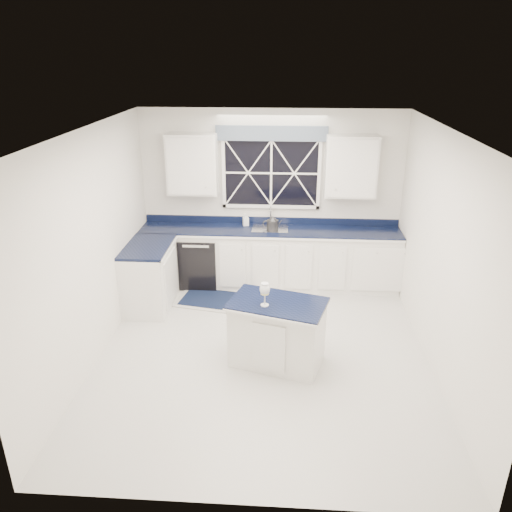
# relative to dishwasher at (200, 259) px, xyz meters

# --- Properties ---
(ground) EXTENTS (4.50, 4.50, 0.00)m
(ground) POSITION_rel_dishwasher_xyz_m (1.10, -1.95, -0.41)
(ground) COLOR #BBBBB6
(ground) RESTS_ON ground
(back_wall) EXTENTS (4.00, 0.10, 2.70)m
(back_wall) POSITION_rel_dishwasher_xyz_m (1.10, 0.30, 0.94)
(back_wall) COLOR white
(back_wall) RESTS_ON ground
(base_cabinets) EXTENTS (3.99, 1.60, 0.90)m
(base_cabinets) POSITION_rel_dishwasher_xyz_m (0.77, -0.17, 0.04)
(base_cabinets) COLOR silver
(base_cabinets) RESTS_ON ground
(countertop) EXTENTS (3.98, 0.64, 0.04)m
(countertop) POSITION_rel_dishwasher_xyz_m (1.10, 0.00, 0.51)
(countertop) COLOR black
(countertop) RESTS_ON base_cabinets
(dishwasher) EXTENTS (0.60, 0.58, 0.82)m
(dishwasher) POSITION_rel_dishwasher_xyz_m (0.00, 0.00, 0.00)
(dishwasher) COLOR black
(dishwasher) RESTS_ON ground
(window) EXTENTS (1.65, 0.09, 1.26)m
(window) POSITION_rel_dishwasher_xyz_m (1.10, 0.25, 1.42)
(window) COLOR black
(window) RESTS_ON ground
(upper_cabinets) EXTENTS (3.10, 0.34, 0.90)m
(upper_cabinets) POSITION_rel_dishwasher_xyz_m (1.10, 0.13, 1.49)
(upper_cabinets) COLOR silver
(upper_cabinets) RESTS_ON ground
(faucet) EXTENTS (0.05, 0.20, 0.30)m
(faucet) POSITION_rel_dishwasher_xyz_m (1.10, 0.19, 0.69)
(faucet) COLOR silver
(faucet) RESTS_ON countertop
(island) EXTENTS (1.22, 0.93, 0.81)m
(island) POSITION_rel_dishwasher_xyz_m (1.27, -2.13, -0.00)
(island) COLOR silver
(island) RESTS_ON ground
(rug) EXTENTS (1.30, 0.93, 0.02)m
(rug) POSITION_rel_dishwasher_xyz_m (0.35, -0.60, -0.40)
(rug) COLOR #A8A8A3
(rug) RESTS_ON ground
(kettle) EXTENTS (0.29, 0.19, 0.21)m
(kettle) POSITION_rel_dishwasher_xyz_m (1.14, 0.00, 0.63)
(kettle) COLOR #2C2D2F
(kettle) RESTS_ON countertop
(wine_glass) EXTENTS (0.12, 0.12, 0.28)m
(wine_glass) POSITION_rel_dishwasher_xyz_m (1.13, -2.22, 0.59)
(wine_glass) COLOR silver
(wine_glass) RESTS_ON island
(soap_bottle) EXTENTS (0.11, 0.11, 0.19)m
(soap_bottle) POSITION_rel_dishwasher_xyz_m (0.71, 0.16, 0.63)
(soap_bottle) COLOR silver
(soap_bottle) RESTS_ON countertop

